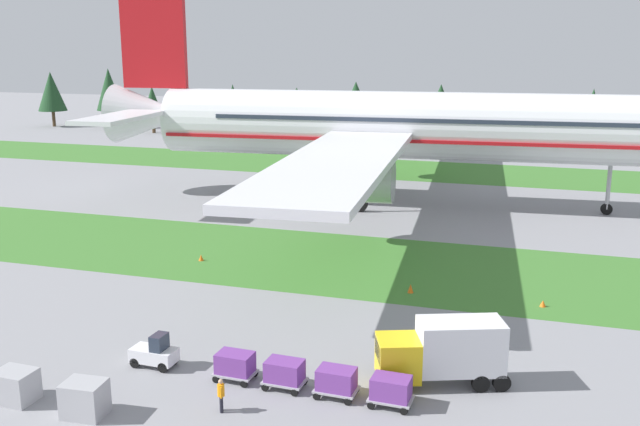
{
  "coord_description": "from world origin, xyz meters",
  "views": [
    {
      "loc": [
        19.41,
        -23.23,
        17.9
      ],
      "look_at": [
        1.96,
        32.44,
        4.0
      ],
      "focal_mm": 40.05,
      "sensor_mm": 36.0,
      "label": 1
    }
  ],
  "objects_px": {
    "airliner": "(390,125)",
    "taxiway_marker_1": "(411,288)",
    "cargo_dolly_fourth": "(391,389)",
    "uld_container_1": "(15,386)",
    "uld_container_2": "(85,399)",
    "taxiway_marker_0": "(201,258)",
    "baggage_tug": "(155,353)",
    "cargo_dolly_third": "(336,380)",
    "cargo_dolly_lead": "(235,364)",
    "catering_truck": "(443,350)",
    "cargo_dolly_second": "(284,372)",
    "taxiway_marker_2": "(543,303)",
    "ground_crew_marshaller": "(221,394)",
    "ground_crew_loader": "(417,358)"
  },
  "relations": [
    {
      "from": "airliner",
      "to": "taxiway_marker_1",
      "type": "height_order",
      "value": "airliner"
    },
    {
      "from": "cargo_dolly_fourth",
      "to": "uld_container_1",
      "type": "height_order",
      "value": "uld_container_1"
    },
    {
      "from": "uld_container_2",
      "to": "taxiway_marker_0",
      "type": "xyz_separation_m",
      "value": [
        -6.26,
        25.05,
        -0.63
      ]
    },
    {
      "from": "baggage_tug",
      "to": "cargo_dolly_third",
      "type": "xyz_separation_m",
      "value": [
        10.82,
        -0.36,
        0.1
      ]
    },
    {
      "from": "cargo_dolly_lead",
      "to": "catering_truck",
      "type": "xyz_separation_m",
      "value": [
        10.85,
        2.87,
        1.03
      ]
    },
    {
      "from": "cargo_dolly_lead",
      "to": "cargo_dolly_third",
      "type": "relative_size",
      "value": 1.0
    },
    {
      "from": "cargo_dolly_second",
      "to": "cargo_dolly_third",
      "type": "xyz_separation_m",
      "value": [
        2.9,
        -0.1,
        0.0
      ]
    },
    {
      "from": "cargo_dolly_lead",
      "to": "taxiway_marker_2",
      "type": "bearing_deg",
      "value": -41.87
    },
    {
      "from": "ground_crew_marshaller",
      "to": "baggage_tug",
      "type": "bearing_deg",
      "value": 31.09
    },
    {
      "from": "uld_container_1",
      "to": "taxiway_marker_1",
      "type": "distance_m",
      "value": 27.63
    },
    {
      "from": "cargo_dolly_lead",
      "to": "cargo_dolly_fourth",
      "type": "relative_size",
      "value": 1.0
    },
    {
      "from": "cargo_dolly_third",
      "to": "cargo_dolly_fourth",
      "type": "xyz_separation_m",
      "value": [
        2.9,
        -0.1,
        0.0
      ]
    },
    {
      "from": "cargo_dolly_third",
      "to": "taxiway_marker_0",
      "type": "height_order",
      "value": "cargo_dolly_third"
    },
    {
      "from": "baggage_tug",
      "to": "taxiway_marker_0",
      "type": "height_order",
      "value": "baggage_tug"
    },
    {
      "from": "cargo_dolly_third",
      "to": "ground_crew_marshaller",
      "type": "xyz_separation_m",
      "value": [
        -5.04,
        -3.2,
        0.03
      ]
    },
    {
      "from": "airliner",
      "to": "taxiway_marker_1",
      "type": "xyz_separation_m",
      "value": [
        7.84,
        -28.75,
        -8.76
      ]
    },
    {
      "from": "catering_truck",
      "to": "taxiway_marker_0",
      "type": "bearing_deg",
      "value": 33.25
    },
    {
      "from": "ground_crew_marshaller",
      "to": "taxiway_marker_0",
      "type": "distance_m",
      "value": 25.94
    },
    {
      "from": "ground_crew_marshaller",
      "to": "taxiway_marker_1",
      "type": "distance_m",
      "value": 20.95
    },
    {
      "from": "cargo_dolly_second",
      "to": "ground_crew_loader",
      "type": "xyz_separation_m",
      "value": [
        6.45,
        3.7,
        0.03
      ]
    },
    {
      "from": "cargo_dolly_second",
      "to": "uld_container_1",
      "type": "xyz_separation_m",
      "value": [
        -12.68,
        -5.44,
        -0.09
      ]
    },
    {
      "from": "cargo_dolly_third",
      "to": "uld_container_2",
      "type": "xyz_separation_m",
      "value": [
        -11.29,
        -5.55,
        -0.03
      ]
    },
    {
      "from": "uld_container_2",
      "to": "taxiway_marker_1",
      "type": "xyz_separation_m",
      "value": [
        12.1,
        22.44,
        -0.56
      ]
    },
    {
      "from": "taxiway_marker_0",
      "to": "cargo_dolly_third",
      "type": "bearing_deg",
      "value": -48.02
    },
    {
      "from": "cargo_dolly_lead",
      "to": "taxiway_marker_0",
      "type": "height_order",
      "value": "cargo_dolly_lead"
    },
    {
      "from": "uld_container_1",
      "to": "ground_crew_marshaller",
      "type": "bearing_deg",
      "value": 11.48
    },
    {
      "from": "ground_crew_marshaller",
      "to": "cargo_dolly_third",
      "type": "bearing_deg",
      "value": -84.77
    },
    {
      "from": "airliner",
      "to": "catering_truck",
      "type": "bearing_deg",
      "value": 11.05
    },
    {
      "from": "cargo_dolly_fourth",
      "to": "uld_container_2",
      "type": "distance_m",
      "value": 15.2
    },
    {
      "from": "baggage_tug",
      "to": "uld_container_2",
      "type": "xyz_separation_m",
      "value": [
        -0.47,
        -5.91,
        0.07
      ]
    },
    {
      "from": "cargo_dolly_third",
      "to": "ground_crew_loader",
      "type": "bearing_deg",
      "value": -41.16
    },
    {
      "from": "cargo_dolly_second",
      "to": "catering_truck",
      "type": "distance_m",
      "value": 8.55
    },
    {
      "from": "airliner",
      "to": "cargo_dolly_fourth",
      "type": "relative_size",
      "value": 36.58
    },
    {
      "from": "ground_crew_loader",
      "to": "taxiway_marker_2",
      "type": "xyz_separation_m",
      "value": [
        6.6,
        13.03,
        -0.72
      ]
    },
    {
      "from": "cargo_dolly_fourth",
      "to": "uld_container_1",
      "type": "xyz_separation_m",
      "value": [
        -18.47,
        -5.25,
        -0.09
      ]
    },
    {
      "from": "cargo_dolly_lead",
      "to": "catering_truck",
      "type": "bearing_deg",
      "value": -73.26
    },
    {
      "from": "cargo_dolly_fourth",
      "to": "taxiway_marker_1",
      "type": "height_order",
      "value": "cargo_dolly_fourth"
    },
    {
      "from": "taxiway_marker_1",
      "to": "baggage_tug",
      "type": "bearing_deg",
      "value": -125.12
    },
    {
      "from": "airliner",
      "to": "taxiway_marker_1",
      "type": "bearing_deg",
      "value": 10.46
    },
    {
      "from": "ground_crew_loader",
      "to": "taxiway_marker_0",
      "type": "distance_m",
      "value": 26.32
    },
    {
      "from": "airliner",
      "to": "ground_crew_marshaller",
      "type": "distance_m",
      "value": 49.56
    },
    {
      "from": "cargo_dolly_second",
      "to": "ground_crew_marshaller",
      "type": "height_order",
      "value": "ground_crew_marshaller"
    },
    {
      "from": "baggage_tug",
      "to": "catering_truck",
      "type": "distance_m",
      "value": 16.14
    },
    {
      "from": "cargo_dolly_lead",
      "to": "cargo_dolly_fourth",
      "type": "distance_m",
      "value": 8.7
    },
    {
      "from": "cargo_dolly_second",
      "to": "uld_container_2",
      "type": "height_order",
      "value": "uld_container_2"
    },
    {
      "from": "cargo_dolly_fourth",
      "to": "cargo_dolly_third",
      "type": "bearing_deg",
      "value": 90.0
    },
    {
      "from": "cargo_dolly_fourth",
      "to": "ground_crew_loader",
      "type": "height_order",
      "value": "ground_crew_loader"
    },
    {
      "from": "uld_container_2",
      "to": "baggage_tug",
      "type": "bearing_deg",
      "value": 85.41
    },
    {
      "from": "ground_crew_loader",
      "to": "taxiway_marker_0",
      "type": "height_order",
      "value": "ground_crew_loader"
    },
    {
      "from": "cargo_dolly_third",
      "to": "uld_container_1",
      "type": "height_order",
      "value": "uld_container_1"
    }
  ]
}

